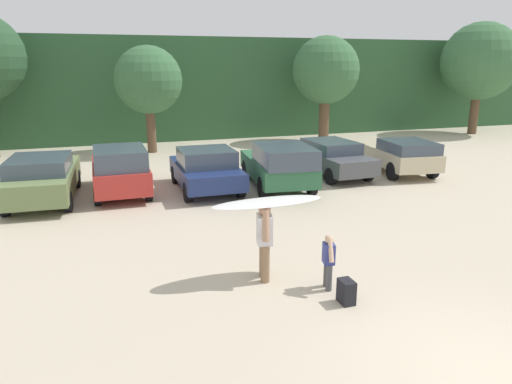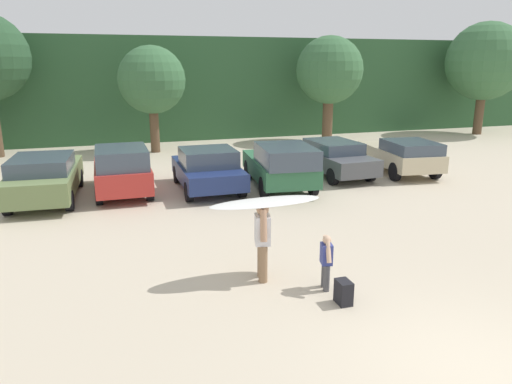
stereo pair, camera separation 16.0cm
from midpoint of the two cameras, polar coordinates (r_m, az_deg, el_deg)
ground_plane at (r=7.98m, az=25.92°, el=-18.92°), size 120.00×120.00×0.00m
hillside_ridge at (r=33.16m, az=-9.33°, el=12.53°), size 108.00×12.00×5.72m
tree_center_left at (r=23.94m, az=-12.20°, el=12.94°), size 3.23×3.23×5.13m
tree_center at (r=27.01m, az=8.97°, el=14.16°), size 3.65×3.65×5.75m
tree_ridge_back at (r=32.76m, az=25.94°, el=13.88°), size 4.64×4.64×6.72m
parked_car_olive_green at (r=16.57m, az=-23.76°, el=1.70°), size 2.13×4.62×1.48m
parked_car_red at (r=16.52m, az=-15.52°, el=2.65°), size 1.80×4.00×1.66m
parked_car_navy at (r=16.50m, az=-5.55°, el=2.79°), size 1.99×3.96×1.47m
parked_car_forest_green at (r=16.60m, az=3.30°, el=3.31°), size 2.30×4.48×1.63m
parked_car_dark_gray at (r=18.96m, az=9.48°, el=4.17°), size 1.92×4.32×1.35m
parked_car_champagne at (r=19.89m, az=17.28°, el=4.32°), size 2.28×4.26×1.40m
person_adult at (r=9.56m, az=1.26°, el=-5.41°), size 0.38×0.69×1.62m
person_child at (r=9.37m, az=8.91°, el=-7.95°), size 0.26×0.50×1.11m
surfboard_white at (r=9.51m, az=1.70°, el=-1.23°), size 2.37×0.75×0.09m
backpack_dropped at (r=9.05m, az=10.97°, el=-11.72°), size 0.24×0.34×0.45m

